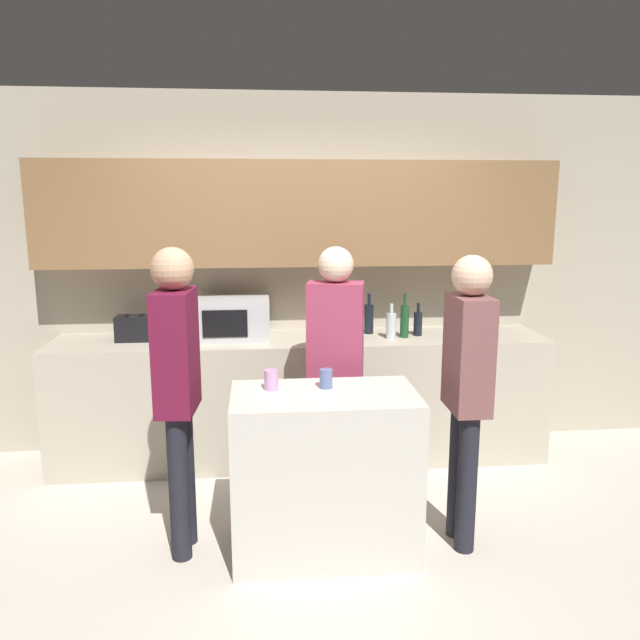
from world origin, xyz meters
The scene contains 16 objects.
ground_plane centered at (0.00, 0.00, 0.00)m, with size 14.00×14.00×0.00m, color beige.
back_wall centered at (0.00, 1.66, 1.54)m, with size 6.40×0.40×2.70m.
back_counter centered at (0.00, 1.39, 0.46)m, with size 3.60×0.62×0.93m.
kitchen_island centered at (0.04, 0.13, 0.46)m, with size 1.00×0.57×0.91m.
microwave centered at (-0.49, 1.43, 1.08)m, with size 0.52×0.39×0.30m.
toaster centered at (-1.20, 1.43, 1.02)m, with size 0.26×0.16×0.18m.
potted_plant centered at (1.30, 1.43, 1.13)m, with size 0.14×0.14×0.39m.
bottle_0 centered at (0.52, 1.50, 1.04)m, with size 0.07×0.07×0.30m.
bottle_1 centered at (0.65, 1.31, 1.03)m, with size 0.07×0.07×0.26m.
bottle_2 centered at (0.75, 1.34, 1.05)m, with size 0.06×0.06×0.33m.
bottle_3 centered at (0.87, 1.39, 1.02)m, with size 0.06×0.06×0.24m.
cup_0 centered at (0.06, 0.22, 0.97)m, with size 0.07×0.07×0.11m.
cup_1 centered at (-0.24, 0.22, 0.97)m, with size 0.08×0.08×0.11m.
person_left centered at (-0.74, 0.20, 1.01)m, with size 0.22×0.35×1.70m.
person_center centered at (0.82, 0.12, 0.98)m, with size 0.22×0.34×1.65m.
person_right centered at (0.16, 0.68, 0.98)m, with size 0.37×0.26×1.65m.
Camera 1 is at (-0.29, -3.05, 1.96)m, focal length 35.00 mm.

